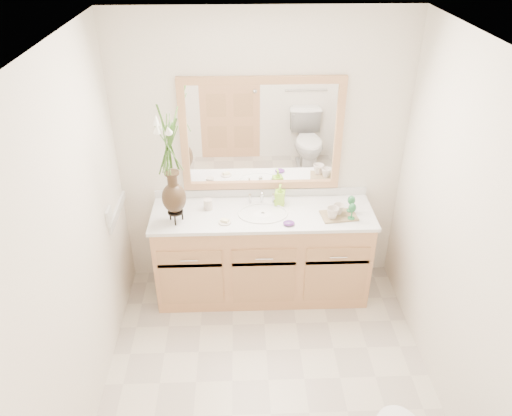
{
  "coord_description": "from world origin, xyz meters",
  "views": [
    {
      "loc": [
        -0.18,
        -2.49,
        3.0
      ],
      "look_at": [
        -0.07,
        0.65,
        1.1
      ],
      "focal_mm": 35.0,
      "sensor_mm": 36.0,
      "label": 1
    }
  ],
  "objects_px": {
    "tumbler": "(208,204)",
    "flower_vase": "(169,150)",
    "soap_bottle": "(280,196)",
    "tray": "(339,216)"
  },
  "relations": [
    {
      "from": "flower_vase",
      "to": "soap_bottle",
      "type": "xyz_separation_m",
      "value": [
        0.85,
        0.24,
        -0.54
      ]
    },
    {
      "from": "tumbler",
      "to": "flower_vase",
      "type": "bearing_deg",
      "value": -143.87
    },
    {
      "from": "tray",
      "to": "soap_bottle",
      "type": "bearing_deg",
      "value": 148.04
    },
    {
      "from": "tumbler",
      "to": "soap_bottle",
      "type": "distance_m",
      "value": 0.61
    },
    {
      "from": "soap_bottle",
      "to": "flower_vase",
      "type": "bearing_deg",
      "value": -151.99
    },
    {
      "from": "flower_vase",
      "to": "tray",
      "type": "bearing_deg",
      "value": 1.19
    },
    {
      "from": "flower_vase",
      "to": "tray",
      "type": "relative_size",
      "value": 3.23
    },
    {
      "from": "flower_vase",
      "to": "tray",
      "type": "height_order",
      "value": "flower_vase"
    },
    {
      "from": "soap_bottle",
      "to": "tray",
      "type": "height_order",
      "value": "soap_bottle"
    },
    {
      "from": "tumbler",
      "to": "soap_bottle",
      "type": "height_order",
      "value": "soap_bottle"
    }
  ]
}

